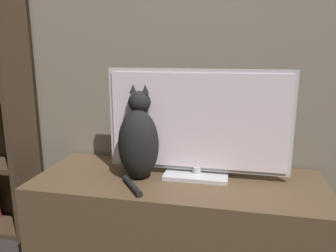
# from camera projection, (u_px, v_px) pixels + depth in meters

# --- Properties ---
(wall_back) EXTENTS (4.80, 0.05, 2.60)m
(wall_back) POSITION_uv_depth(u_px,v_px,m) (190.00, 10.00, 1.72)
(wall_back) COLOR #756B5B
(wall_back) RESTS_ON ground_plane
(tv_stand) EXTENTS (1.41, 0.55, 0.48)m
(tv_stand) POSITION_uv_depth(u_px,v_px,m) (177.00, 223.00, 1.66)
(tv_stand) COLOR brown
(tv_stand) RESTS_ON ground_plane
(tv) EXTENTS (0.89, 0.19, 0.53)m
(tv) POSITION_uv_depth(u_px,v_px,m) (197.00, 125.00, 1.58)
(tv) COLOR #B7B7BC
(tv) RESTS_ON tv_stand
(cat) EXTENTS (0.20, 0.31, 0.46)m
(cat) POSITION_uv_depth(u_px,v_px,m) (139.00, 141.00, 1.58)
(cat) COLOR black
(cat) RESTS_ON tv_stand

